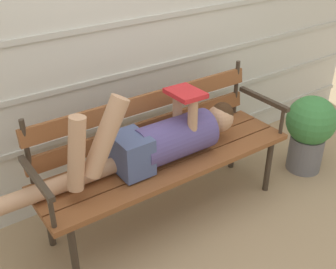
% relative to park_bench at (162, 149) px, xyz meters
% --- Properties ---
extents(ground_plane, '(12.00, 12.00, 0.00)m').
position_rel_park_bench_xyz_m(ground_plane, '(-0.00, -0.18, -0.51)').
color(ground_plane, tan).
extents(house_siding, '(5.12, 0.08, 2.49)m').
position_rel_park_bench_xyz_m(house_siding, '(-0.00, 0.49, 0.73)').
color(house_siding, beige).
rests_on(house_siding, ground).
extents(park_bench, '(1.78, 0.52, 0.90)m').
position_rel_park_bench_xyz_m(park_bench, '(0.00, 0.00, 0.00)').
color(park_bench, brown).
rests_on(park_bench, ground).
extents(reclining_person, '(1.75, 0.27, 0.58)m').
position_rel_park_bench_xyz_m(reclining_person, '(-0.09, -0.07, 0.12)').
color(reclining_person, '#514784').
extents(potted_plant, '(0.39, 0.39, 0.64)m').
position_rel_park_bench_xyz_m(potted_plant, '(1.26, -0.24, -0.15)').
color(potted_plant, slate).
rests_on(potted_plant, ground).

